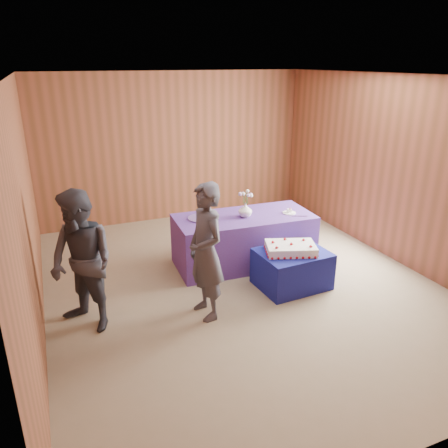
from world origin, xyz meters
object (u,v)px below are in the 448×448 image
cake_table (292,269)px  vase (245,210)px  sheet_cake (291,248)px  guest_left (206,252)px  guest_right (82,262)px  serving_table (244,240)px

cake_table → vase: (-0.30, 0.86, 0.60)m
cake_table → sheet_cake: bearing=177.0°
guest_left → guest_right: bearing=-108.3°
sheet_cake → guest_right: 2.61m
cake_table → serving_table: bearing=105.2°
serving_table → guest_left: bearing=-129.0°
sheet_cake → vase: (-0.26, 0.86, 0.29)m
sheet_cake → guest_right: bearing=-161.8°
cake_table → guest_right: size_ratio=0.56×
cake_table → sheet_cake: sheet_cake is taller
serving_table → sheet_cake: size_ratio=2.60×
serving_table → guest_right: 2.52m
sheet_cake → vase: bearing=126.3°
cake_table → guest_left: bearing=-173.4°
cake_table → sheet_cake: 0.31m
guest_right → serving_table: bearing=74.6°
cake_table → vase: size_ratio=4.39×
sheet_cake → guest_left: (-1.26, -0.23, 0.26)m
serving_table → guest_left: 1.57m
serving_table → vase: 0.48m
cake_table → guest_left: guest_left is taller
serving_table → guest_right: bearing=-157.2°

